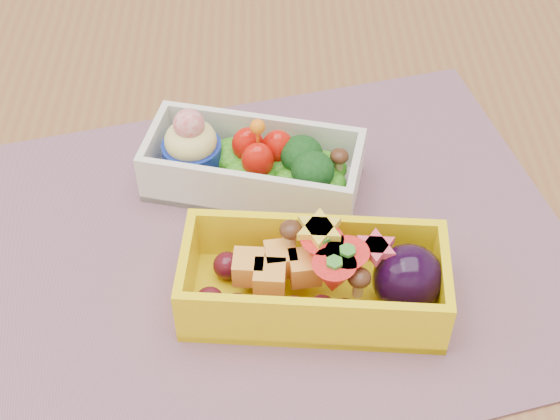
{
  "coord_description": "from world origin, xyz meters",
  "views": [
    {
      "loc": [
        -0.01,
        -0.39,
        1.21
      ],
      "look_at": [
        -0.0,
        0.01,
        0.79
      ],
      "focal_mm": 51.72,
      "sensor_mm": 36.0,
      "label": 1
    }
  ],
  "objects_px": {
    "placemat": "(270,250)",
    "bento_white": "(252,164)",
    "table": "(282,335)",
    "bento_yellow": "(320,279)"
  },
  "relations": [
    {
      "from": "table",
      "to": "placemat",
      "type": "bearing_deg",
      "value": 135.42
    },
    {
      "from": "table",
      "to": "bento_white",
      "type": "xyz_separation_m",
      "value": [
        -0.02,
        0.08,
        0.12
      ]
    },
    {
      "from": "placemat",
      "to": "bento_white",
      "type": "xyz_separation_m",
      "value": [
        -0.01,
        0.07,
        0.02
      ]
    },
    {
      "from": "placemat",
      "to": "bento_white",
      "type": "height_order",
      "value": "bento_white"
    },
    {
      "from": "table",
      "to": "placemat",
      "type": "height_order",
      "value": "placemat"
    },
    {
      "from": "table",
      "to": "placemat",
      "type": "xyz_separation_m",
      "value": [
        -0.01,
        0.01,
        0.1
      ]
    },
    {
      "from": "bento_white",
      "to": "bento_yellow",
      "type": "xyz_separation_m",
      "value": [
        0.05,
        -0.12,
        0.0
      ]
    },
    {
      "from": "table",
      "to": "placemat",
      "type": "distance_m",
      "value": 0.1
    },
    {
      "from": "bento_white",
      "to": "bento_yellow",
      "type": "height_order",
      "value": "bento_white"
    },
    {
      "from": "table",
      "to": "placemat",
      "type": "relative_size",
      "value": 2.66
    }
  ]
}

